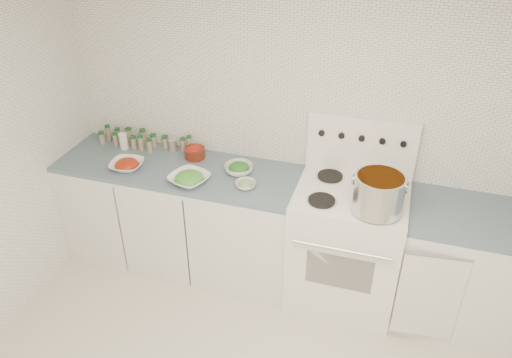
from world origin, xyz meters
name	(u,v)px	position (x,y,z in m)	size (l,w,h in m)	color
room_walls	(222,198)	(0.00, 0.00, 1.56)	(3.54, 3.04, 2.52)	white
counter_left	(182,215)	(-0.82, 1.19, 0.45)	(1.85, 0.62, 0.90)	white
stove	(346,242)	(0.48, 1.19, 0.50)	(0.76, 0.70, 1.36)	white
counter_right	(465,270)	(1.30, 1.19, 0.45)	(0.89, 0.67, 0.90)	white
stock_pot	(379,192)	(0.65, 1.01, 1.08)	(0.35, 0.32, 0.25)	silver
bowl_tomato	(127,165)	(-1.17, 1.06, 0.93)	(0.27, 0.27, 0.08)	white
bowl_snowpea	(189,179)	(-0.65, 1.01, 0.94)	(0.34, 0.34, 0.09)	white
bowl_broccoli	(239,168)	(-0.36, 1.24, 0.94)	(0.27, 0.27, 0.08)	white
bowl_zucchini	(246,184)	(-0.25, 1.07, 0.93)	(0.18, 0.18, 0.06)	white
bowl_pepper	(195,152)	(-0.76, 1.36, 0.95)	(0.16, 0.16, 0.10)	#581D0F
salt_canister	(124,141)	(-1.35, 1.33, 0.96)	(0.06, 0.06, 0.13)	white
tin_can	(173,145)	(-0.97, 1.42, 0.94)	(0.07, 0.07, 0.09)	#B4A998
spice_cluster	(140,139)	(-1.25, 1.41, 0.96)	(0.77, 0.15, 0.13)	gray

